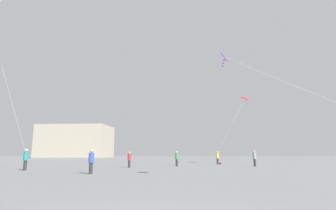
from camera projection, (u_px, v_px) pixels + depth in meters
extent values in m
cylinder|color=#2D2D33|center=(218.00, 161.00, 35.07)|extent=(0.26, 0.26, 0.79)
cylinder|color=yellow|center=(217.00, 156.00, 35.20)|extent=(0.38, 0.38, 0.68)
sphere|color=tan|center=(217.00, 152.00, 35.29)|extent=(0.26, 0.26, 0.26)
cylinder|color=#2D2D33|center=(129.00, 164.00, 26.89)|extent=(0.24, 0.24, 0.74)
cylinder|color=red|center=(129.00, 157.00, 27.01)|extent=(0.35, 0.35, 0.64)
sphere|color=tan|center=(129.00, 153.00, 27.09)|extent=(0.24, 0.24, 0.24)
cylinder|color=#2D2D33|center=(177.00, 163.00, 29.64)|extent=(0.25, 0.25, 0.77)
cylinder|color=#388C47|center=(177.00, 156.00, 29.77)|extent=(0.37, 0.37, 0.67)
sphere|color=tan|center=(177.00, 152.00, 29.85)|extent=(0.25, 0.25, 0.25)
cylinder|color=#2D2D33|center=(25.00, 165.00, 22.55)|extent=(0.27, 0.27, 0.83)
cylinder|color=teal|center=(26.00, 156.00, 22.69)|extent=(0.40, 0.40, 0.72)
sphere|color=tan|center=(26.00, 150.00, 22.78)|extent=(0.27, 0.27, 0.27)
cylinder|color=#2D2D33|center=(255.00, 163.00, 29.65)|extent=(0.26, 0.26, 0.81)
cylinder|color=gray|center=(254.00, 156.00, 29.79)|extent=(0.39, 0.39, 0.71)
sphere|color=tan|center=(254.00, 151.00, 29.88)|extent=(0.26, 0.26, 0.26)
cylinder|color=#2D2D33|center=(91.00, 168.00, 18.56)|extent=(0.26, 0.26, 0.78)
cylinder|color=#3351B7|center=(91.00, 158.00, 18.69)|extent=(0.37, 0.37, 0.68)
sphere|color=tan|center=(92.00, 151.00, 18.78)|extent=(0.26, 0.26, 0.26)
pyramid|color=red|center=(245.00, 98.00, 36.36)|extent=(1.57, 1.48, 0.60)
sphere|color=red|center=(246.00, 100.00, 36.43)|extent=(0.10, 0.10, 0.10)
sphere|color=red|center=(246.00, 102.00, 36.49)|extent=(0.10, 0.10, 0.10)
sphere|color=red|center=(247.00, 103.00, 36.55)|extent=(0.10, 0.10, 0.10)
cylinder|color=silver|center=(231.00, 126.00, 35.80)|extent=(4.05, 0.13, 7.62)
cylinder|color=silver|center=(4.00, 73.00, 22.70)|extent=(3.77, 2.72, 13.89)
pyramid|color=purple|center=(225.00, 57.00, 15.11)|extent=(0.74, 1.02, 0.53)
sphere|color=purple|center=(224.00, 60.00, 14.96)|extent=(0.10, 0.10, 0.10)
sphere|color=purple|center=(223.00, 63.00, 14.80)|extent=(0.10, 0.10, 0.10)
sphere|color=purple|center=(223.00, 66.00, 14.64)|extent=(0.10, 0.10, 0.10)
cylinder|color=silver|center=(301.00, 88.00, 10.89)|extent=(4.72, 7.45, 5.55)
cube|color=#B2A893|center=(76.00, 142.00, 99.54)|extent=(25.46, 17.46, 11.74)
cube|color=brown|center=(220.00, 163.00, 35.11)|extent=(0.35, 0.28, 0.24)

